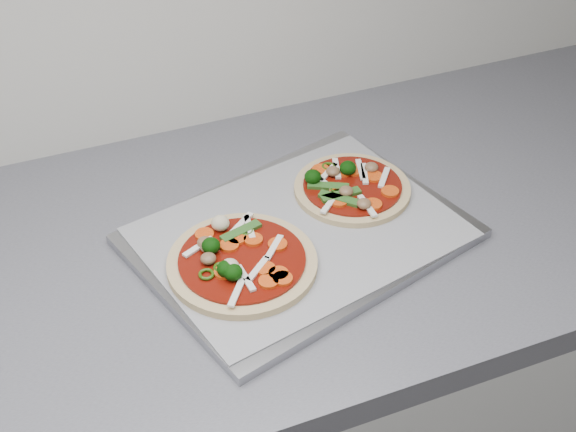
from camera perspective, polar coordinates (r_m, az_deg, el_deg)
name	(u,v)px	position (r m, az deg, el deg)	size (l,w,h in m)	color
countertop	(191,266)	(1.07, -6.90, -3.57)	(3.60, 0.60, 0.04)	slate
baking_tray	(300,236)	(1.07, 0.84, -1.45)	(0.41, 0.31, 0.01)	#9C9CA1
parchment	(300,232)	(1.07, 0.84, -1.13)	(0.40, 0.29, 0.00)	#9A9A9F
pizza_left	(240,261)	(1.01, -3.46, -3.19)	(0.20, 0.20, 0.03)	tan
pizza_right	(350,187)	(1.13, 4.43, 2.10)	(0.18, 0.18, 0.03)	tan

